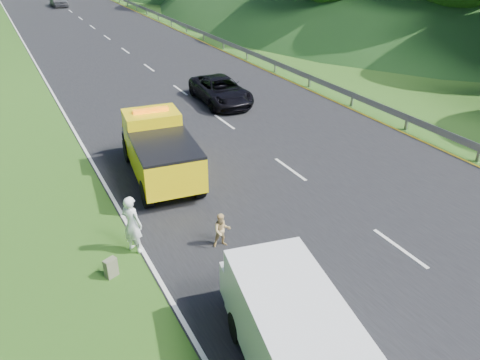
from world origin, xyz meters
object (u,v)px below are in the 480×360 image
child (222,246)px  white_van (297,342)px  woman (136,250)px  tow_truck (159,149)px  suitcase (111,268)px  passing_suv (221,103)px

child → white_van: bearing=-86.0°
woman → child: bearing=-146.9°
tow_truck → suitcase: bearing=-115.9°
tow_truck → woman: size_ratio=3.21×
white_van → child: (0.76, 5.06, -1.16)m
tow_truck → white_van: size_ratio=0.96×
tow_truck → passing_suv: size_ratio=1.18×
white_van → suitcase: size_ratio=10.74×
child → woman: bearing=169.4°
suitcase → tow_truck: bearing=57.4°
white_van → woman: 6.41m
suitcase → passing_suv: bearing=52.7°
woman → passing_suv: bearing=-70.2°
tow_truck → white_van: tow_truck is taller
woman → passing_suv: woman is taller
suitcase → white_van: bearing=-64.0°
tow_truck → passing_suv: tow_truck is taller
white_van → suitcase: white_van is taller
white_van → suitcase: 5.89m
tow_truck → woman: 4.93m
white_van → suitcase: (-2.55, 5.24, -0.88)m
child → passing_suv: 13.55m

